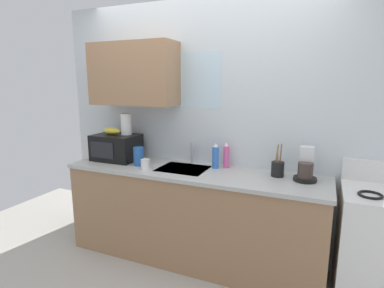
{
  "coord_description": "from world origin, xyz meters",
  "views": [
    {
      "loc": [
        1.1,
        -2.55,
        1.71
      ],
      "look_at": [
        0.0,
        0.0,
        1.15
      ],
      "focal_mm": 28.75,
      "sensor_mm": 36.0,
      "label": 1
    }
  ],
  "objects_px": {
    "mug_white": "(145,164)",
    "microwave": "(116,147)",
    "paper_towel_roll": "(126,124)",
    "dish_soap_bottle_blue": "(216,156)",
    "coffee_maker": "(306,168)",
    "stove_range": "(380,248)",
    "utensil_crock": "(278,168)",
    "banana_bunch": "(112,131)",
    "dish_soap_bottle_pink": "(226,156)",
    "cereal_canister": "(139,156)"
  },
  "relations": [
    {
      "from": "microwave",
      "to": "paper_towel_roll",
      "type": "bearing_deg",
      "value": 27.17
    },
    {
      "from": "banana_bunch",
      "to": "cereal_canister",
      "type": "distance_m",
      "value": 0.46
    },
    {
      "from": "coffee_maker",
      "to": "utensil_crock",
      "type": "relative_size",
      "value": 0.96
    },
    {
      "from": "dish_soap_bottle_blue",
      "to": "dish_soap_bottle_pink",
      "type": "height_order",
      "value": "dish_soap_bottle_pink"
    },
    {
      "from": "paper_towel_roll",
      "to": "coffee_maker",
      "type": "bearing_deg",
      "value": 0.27
    },
    {
      "from": "cereal_canister",
      "to": "utensil_crock",
      "type": "bearing_deg",
      "value": 7.36
    },
    {
      "from": "mug_white",
      "to": "paper_towel_roll",
      "type": "bearing_deg",
      "value": 147.05
    },
    {
      "from": "coffee_maker",
      "to": "dish_soap_bottle_pink",
      "type": "bearing_deg",
      "value": 171.53
    },
    {
      "from": "coffee_maker",
      "to": "dish_soap_bottle_blue",
      "type": "distance_m",
      "value": 0.82
    },
    {
      "from": "coffee_maker",
      "to": "mug_white",
      "type": "height_order",
      "value": "coffee_maker"
    },
    {
      "from": "banana_bunch",
      "to": "mug_white",
      "type": "distance_m",
      "value": 0.61
    },
    {
      "from": "stove_range",
      "to": "utensil_crock",
      "type": "height_order",
      "value": "utensil_crock"
    },
    {
      "from": "paper_towel_roll",
      "to": "banana_bunch",
      "type": "bearing_deg",
      "value": -161.57
    },
    {
      "from": "dish_soap_bottle_pink",
      "to": "paper_towel_roll",
      "type": "bearing_deg",
      "value": -173.7
    },
    {
      "from": "cereal_canister",
      "to": "banana_bunch",
      "type": "bearing_deg",
      "value": 165.62
    },
    {
      "from": "paper_towel_roll",
      "to": "utensil_crock",
      "type": "relative_size",
      "value": 0.76
    },
    {
      "from": "cereal_canister",
      "to": "coffee_maker",
      "type": "bearing_deg",
      "value": 5.85
    },
    {
      "from": "cereal_canister",
      "to": "utensil_crock",
      "type": "relative_size",
      "value": 0.63
    },
    {
      "from": "mug_white",
      "to": "microwave",
      "type": "bearing_deg",
      "value": 158.18
    },
    {
      "from": "coffee_maker",
      "to": "stove_range",
      "type": "bearing_deg",
      "value": -10.25
    },
    {
      "from": "banana_bunch",
      "to": "paper_towel_roll",
      "type": "relative_size",
      "value": 0.91
    },
    {
      "from": "microwave",
      "to": "mug_white",
      "type": "height_order",
      "value": "microwave"
    },
    {
      "from": "stove_range",
      "to": "mug_white",
      "type": "bearing_deg",
      "value": -175.88
    },
    {
      "from": "dish_soap_bottle_blue",
      "to": "banana_bunch",
      "type": "bearing_deg",
      "value": -174.69
    },
    {
      "from": "banana_bunch",
      "to": "microwave",
      "type": "bearing_deg",
      "value": -1.8
    },
    {
      "from": "paper_towel_roll",
      "to": "dish_soap_bottle_pink",
      "type": "xyz_separation_m",
      "value": [
        1.06,
        0.12,
        -0.26
      ]
    },
    {
      "from": "paper_towel_roll",
      "to": "dish_soap_bottle_blue",
      "type": "relative_size",
      "value": 0.9
    },
    {
      "from": "banana_bunch",
      "to": "utensil_crock",
      "type": "height_order",
      "value": "banana_bunch"
    },
    {
      "from": "coffee_maker",
      "to": "mug_white",
      "type": "relative_size",
      "value": 2.95
    },
    {
      "from": "coffee_maker",
      "to": "dish_soap_bottle_pink",
      "type": "relative_size",
      "value": 1.14
    },
    {
      "from": "paper_towel_roll",
      "to": "coffee_maker",
      "type": "height_order",
      "value": "paper_towel_roll"
    },
    {
      "from": "stove_range",
      "to": "utensil_crock",
      "type": "distance_m",
      "value": 0.97
    },
    {
      "from": "coffee_maker",
      "to": "utensil_crock",
      "type": "height_order",
      "value": "utensil_crock"
    },
    {
      "from": "banana_bunch",
      "to": "utensil_crock",
      "type": "relative_size",
      "value": 0.69
    },
    {
      "from": "dish_soap_bottle_blue",
      "to": "cereal_canister",
      "type": "height_order",
      "value": "dish_soap_bottle_blue"
    },
    {
      "from": "mug_white",
      "to": "cereal_canister",
      "type": "bearing_deg",
      "value": 145.37
    },
    {
      "from": "dish_soap_bottle_pink",
      "to": "microwave",
      "type": "bearing_deg",
      "value": -171.73
    },
    {
      "from": "coffee_maker",
      "to": "dish_soap_bottle_pink",
      "type": "height_order",
      "value": "coffee_maker"
    },
    {
      "from": "stove_range",
      "to": "microwave",
      "type": "height_order",
      "value": "microwave"
    },
    {
      "from": "paper_towel_roll",
      "to": "dish_soap_bottle_pink",
      "type": "height_order",
      "value": "paper_towel_roll"
    },
    {
      "from": "dish_soap_bottle_blue",
      "to": "dish_soap_bottle_pink",
      "type": "xyz_separation_m",
      "value": [
        0.09,
        0.06,
        0.0
      ]
    },
    {
      "from": "cereal_canister",
      "to": "mug_white",
      "type": "bearing_deg",
      "value": -34.63
    },
    {
      "from": "stove_range",
      "to": "coffee_maker",
      "type": "relative_size",
      "value": 3.86
    },
    {
      "from": "microwave",
      "to": "banana_bunch",
      "type": "distance_m",
      "value": 0.18
    },
    {
      "from": "paper_towel_roll",
      "to": "dish_soap_bottle_blue",
      "type": "distance_m",
      "value": 1.01
    },
    {
      "from": "mug_white",
      "to": "utensil_crock",
      "type": "height_order",
      "value": "utensil_crock"
    },
    {
      "from": "banana_bunch",
      "to": "dish_soap_bottle_pink",
      "type": "height_order",
      "value": "banana_bunch"
    },
    {
      "from": "dish_soap_bottle_blue",
      "to": "cereal_canister",
      "type": "distance_m",
      "value": 0.76
    },
    {
      "from": "utensil_crock",
      "to": "cereal_canister",
      "type": "bearing_deg",
      "value": -172.64
    },
    {
      "from": "dish_soap_bottle_blue",
      "to": "coffee_maker",
      "type": "bearing_deg",
      "value": -3.22
    }
  ]
}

